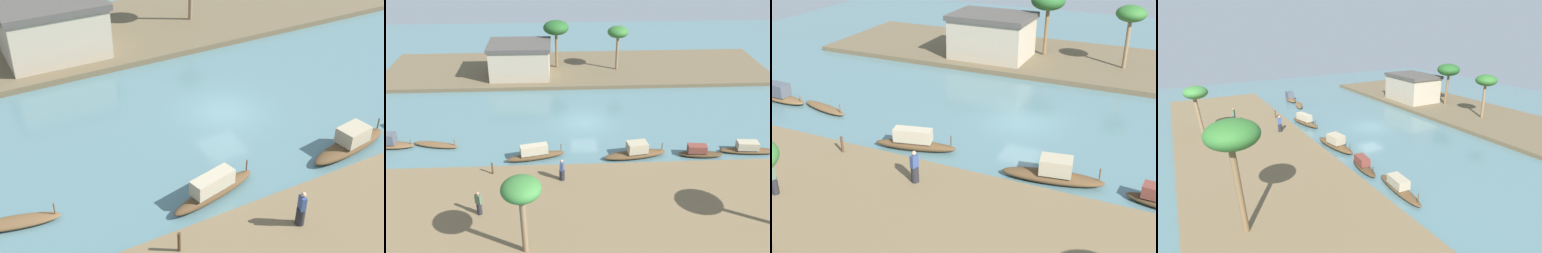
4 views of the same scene
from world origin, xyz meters
TOP-DOWN VIEW (x-y plane):
  - river_water at (0.00, 0.00)m, footprint 72.19×72.19m
  - riverbank_right at (0.00, 13.67)m, footprint 44.86×11.89m
  - sampan_upstream_small at (-12.73, -3.80)m, footprint 4.01×1.74m
  - sampan_midstream at (-4.31, -6.22)m, footprint 4.78×1.87m
  - sampan_with_tall_canopy at (3.73, -6.35)m, footprint 5.24×1.94m
  - person_by_mooring at (-2.24, -9.77)m, footprint 0.48×0.48m
  - mooring_post at (-7.35, -8.75)m, footprint 0.14×0.14m
  - riverside_building at (-6.55, 11.34)m, footprint 6.96×5.14m

SIDE VIEW (x-z plane):
  - river_water at x=0.00m, z-range 0.00..0.00m
  - sampan_upstream_small at x=-12.73m, z-range -0.26..0.61m
  - riverbank_right at x=0.00m, z-range 0.00..0.41m
  - sampan_with_tall_canopy at x=3.73m, z-range -0.20..1.15m
  - sampan_midstream at x=-4.31m, z-range -0.15..1.14m
  - mooring_post at x=-7.35m, z-range 0.41..1.34m
  - person_by_mooring at x=-2.24m, z-range 0.25..1.94m
  - riverside_building at x=-6.55m, z-range 0.43..4.21m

